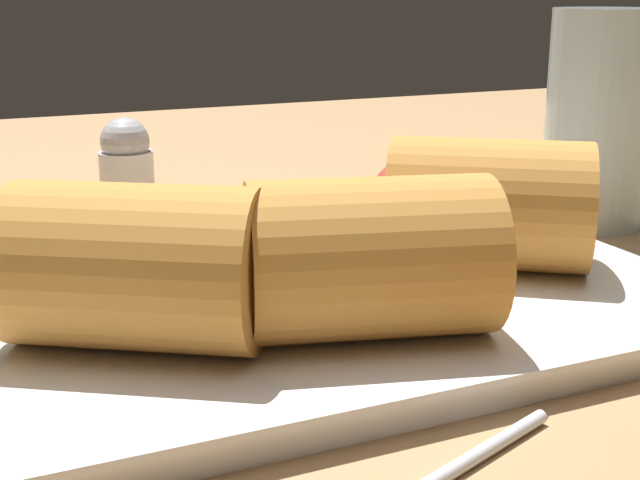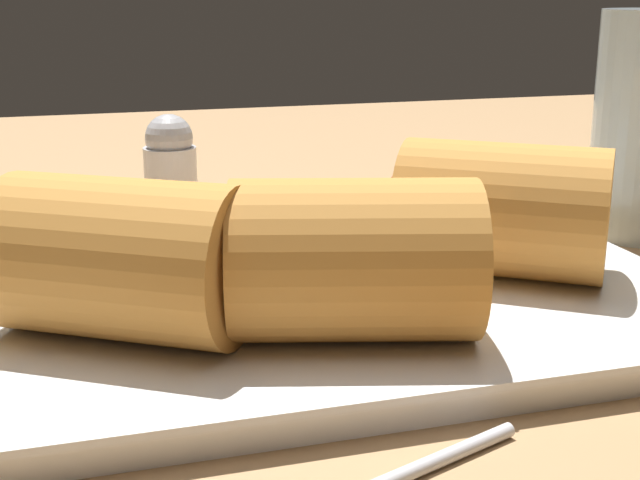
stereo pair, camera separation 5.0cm
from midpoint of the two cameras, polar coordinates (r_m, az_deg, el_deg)
table_surface at (r=40.63cm, az=-2.35°, el=-6.59°), size 180.00×140.00×2.00cm
serving_plate at (r=39.45cm, az=3.64°, el=-4.56°), size 33.95×21.13×1.50cm
roll_front_left at (r=33.68cm, az=5.44°, el=-1.36°), size 10.94×8.43×6.20cm
roll_front_right at (r=34.26cm, az=-9.34°, el=-1.20°), size 11.20×10.23×6.20cm
roll_back_left at (r=42.47cm, az=14.23°, el=1.89°), size 11.20×10.47×6.20cm
salt_shaker at (r=57.56cm, az=-7.05°, el=4.62°), size 3.39×3.39×6.73cm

